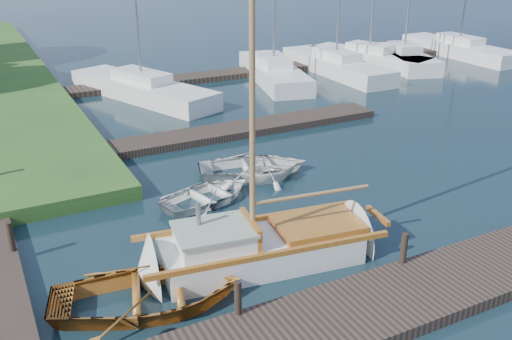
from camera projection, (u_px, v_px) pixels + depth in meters
name	position (u px, v px, depth m)	size (l,w,h in m)	color
ground	(256.00, 206.00, 17.67)	(160.00, 160.00, 0.00)	black
near_dock	(379.00, 306.00, 12.68)	(18.00, 2.20, 0.30)	black
far_dock	(227.00, 132.00, 23.79)	(14.00, 1.60, 0.30)	black
pontoon	(282.00, 68.00, 34.96)	(30.00, 1.60, 0.30)	black
mooring_post_1	(238.00, 298.00, 12.03)	(0.16, 0.16, 0.80)	black
mooring_post_2	(404.00, 248.00, 13.93)	(0.16, 0.16, 0.80)	black
mooring_post_4	(11.00, 237.00, 14.44)	(0.16, 0.16, 0.80)	black
sailboat	(266.00, 249.00, 14.59)	(7.35, 2.90, 9.83)	white
dinghy	(148.00, 290.00, 12.73)	(3.07, 4.30, 0.89)	brown
tender_a	(208.00, 192.00, 17.81)	(2.24, 3.14, 0.65)	white
tender_b	(268.00, 168.00, 19.16)	(1.71, 1.98, 1.04)	white
tender_c	(253.00, 164.00, 19.80)	(2.70, 3.78, 0.78)	white
marina_boat_1	(142.00, 88.00, 28.94)	(5.48, 9.54, 9.39)	white
marina_boat_3	(274.00, 70.00, 32.46)	(4.19, 8.85, 11.25)	white
marina_boat_4	(336.00, 64.00, 34.08)	(2.28, 9.12, 10.50)	white
marina_boat_5	(369.00, 57.00, 36.01)	(4.82, 8.19, 11.83)	white
marina_boat_6	(404.00, 57.00, 35.99)	(4.35, 7.32, 9.40)	white
marina_boat_7	(459.00, 48.00, 38.84)	(2.28, 9.15, 12.96)	white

